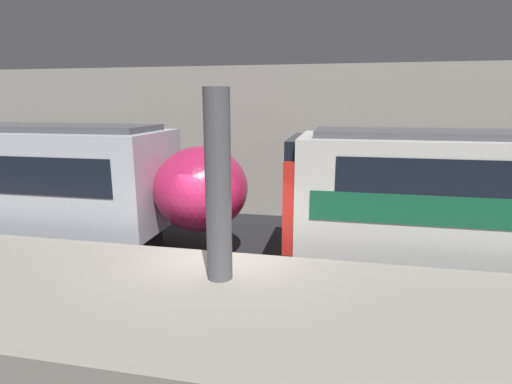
# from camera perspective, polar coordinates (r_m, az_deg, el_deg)

# --- Properties ---
(ground_plane) EXTENTS (120.00, 120.00, 0.00)m
(ground_plane) POSITION_cam_1_polar(r_m,az_deg,el_deg) (8.98, -5.21, -14.74)
(ground_plane) COLOR black
(platform) EXTENTS (40.00, 3.94, 1.06)m
(platform) POSITION_cam_1_polar(r_m,az_deg,el_deg) (7.10, -10.10, -18.00)
(platform) COLOR gray
(platform) RESTS_ON ground
(station_rear_barrier) EXTENTS (50.00, 0.15, 5.39)m
(station_rear_barrier) POSITION_cam_1_polar(r_m,az_deg,el_deg) (14.49, 2.17, 7.03)
(station_rear_barrier) COLOR #9E998E
(station_rear_barrier) RESTS_ON ground
(support_pillar_near) EXTENTS (0.45, 0.45, 3.32)m
(support_pillar_near) POSITION_cam_1_polar(r_m,az_deg,el_deg) (6.82, -5.42, 0.69)
(support_pillar_near) COLOR #56565B
(support_pillar_near) RESTS_ON platform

